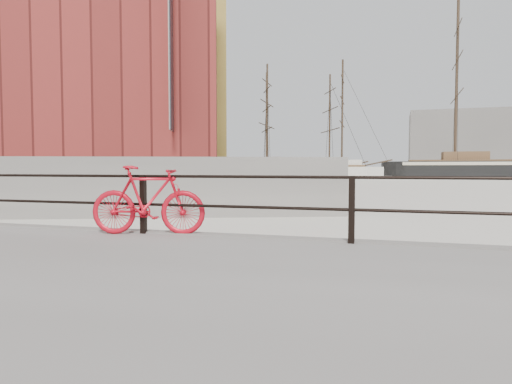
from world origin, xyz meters
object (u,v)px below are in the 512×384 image
Objects in this scene: workboat_near at (123,183)px; workboat_far at (135,179)px; bicycle at (148,200)px; schooner_left at (298,176)px; schooner_mid at (304,176)px.

workboat_near is 18.12m from workboat_far.
workboat_far reaches higher than bicycle.
workboat_near is (-21.78, 32.16, -0.93)m from bicycle.
schooner_left reaches higher than workboat_far.
schooner_mid reaches higher than workboat_near.
workboat_near and workboat_far have the same top height.
workboat_far is (-8.61, 15.94, 0.00)m from workboat_near.
bicycle is 0.07× the size of schooner_mid.
bicycle is at bearing -68.79° from workboat_far.
bicycle is at bearing -83.83° from schooner_mid.
workboat_near is at bearing -126.80° from schooner_left.
schooner_mid is 2.52× the size of workboat_near.
schooner_left is (-0.91, -0.40, 0.00)m from schooner_mid.
workboat_near is 1.12× the size of workboat_far.
schooner_left is at bearing 86.87° from bicycle.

